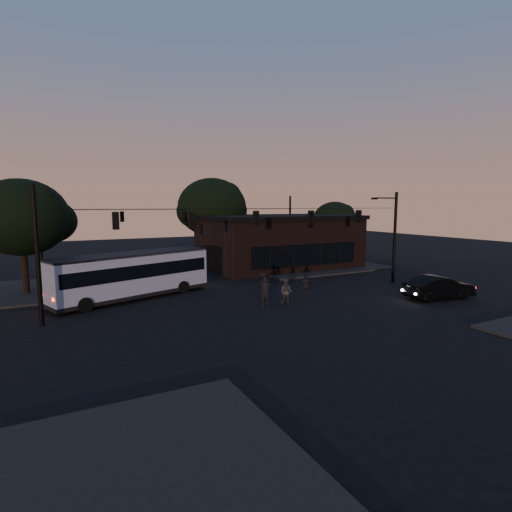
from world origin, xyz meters
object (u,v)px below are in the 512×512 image
car (439,287)px  pedestrian_b (286,292)px  bus (132,273)px  pedestrian_a (266,292)px  building (278,241)px  pedestrian_c (306,287)px  pedestrian_d (263,285)px

car → pedestrian_b: pedestrian_b is taller
bus → pedestrian_a: bus is taller
building → pedestrian_c: building is taller
pedestrian_a → pedestrian_b: 1.43m
pedestrian_a → pedestrian_d: (0.90, 1.95, -0.02)m
pedestrian_a → pedestrian_b: (1.40, -0.26, -0.12)m
pedestrian_a → pedestrian_c: pedestrian_a is taller
building → pedestrian_b: size_ratio=9.36×
bus → pedestrian_c: size_ratio=6.83×
bus → car: bearing=-47.4°
car → pedestrian_d: 12.13m
car → pedestrian_b: (-10.14, 3.61, 0.01)m
bus → car: 21.20m
bus → pedestrian_b: (8.49, -6.47, -0.95)m
bus → pedestrian_b: bearing=-56.3°
building → pedestrian_b: 16.35m
bus → pedestrian_b: bus is taller
pedestrian_c → car: bearing=164.7°
car → pedestrian_a: size_ratio=2.62×
pedestrian_c → bus: bearing=-14.9°
building → car: (2.21, -17.78, -1.90)m
pedestrian_a → pedestrian_d: 2.15m
car → pedestrian_c: bearing=71.3°
pedestrian_c → pedestrian_d: (-2.59, 1.43, 0.08)m
car → pedestrian_d: pedestrian_d is taller
pedestrian_c → pedestrian_b: bearing=33.9°
building → car: building is taller
bus → pedestrian_a: (7.09, -6.21, -0.84)m
pedestrian_b → pedestrian_d: pedestrian_d is taller
pedestrian_c → pedestrian_d: pedestrian_d is taller
building → bus: bearing=-154.9°
building → pedestrian_d: 14.74m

